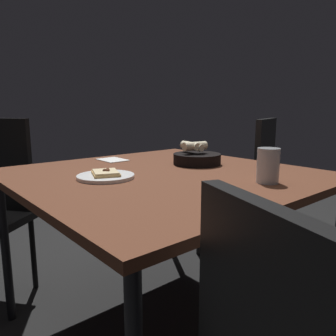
% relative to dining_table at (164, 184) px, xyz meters
% --- Properties ---
extents(ground, '(8.00, 8.00, 0.00)m').
position_rel_dining_table_xyz_m(ground, '(0.00, 0.00, -0.70)').
color(ground, black).
extents(dining_table, '(1.20, 1.19, 0.75)m').
position_rel_dining_table_xyz_m(dining_table, '(0.00, 0.00, 0.00)').
color(dining_table, brown).
rests_on(dining_table, ground).
extents(pizza_plate, '(0.23, 0.23, 0.04)m').
position_rel_dining_table_xyz_m(pizza_plate, '(0.06, 0.25, 0.06)').
color(pizza_plate, white).
rests_on(pizza_plate, dining_table).
extents(bread_basket, '(0.24, 0.24, 0.11)m').
position_rel_dining_table_xyz_m(bread_basket, '(0.06, -0.26, 0.09)').
color(bread_basket, black).
rests_on(bread_basket, dining_table).
extents(beer_glass, '(0.08, 0.08, 0.13)m').
position_rel_dining_table_xyz_m(beer_glass, '(-0.40, -0.17, 0.11)').
color(beer_glass, silver).
rests_on(beer_glass, dining_table).
extents(napkin, '(0.16, 0.12, 0.00)m').
position_rel_dining_table_xyz_m(napkin, '(0.44, -0.01, 0.05)').
color(napkin, white).
rests_on(napkin, dining_table).
extents(chair_spare, '(0.56, 0.56, 0.96)m').
position_rel_dining_table_xyz_m(chair_spare, '(0.26, -0.97, -0.16)').
color(chair_spare, black).
rests_on(chair_spare, ground).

